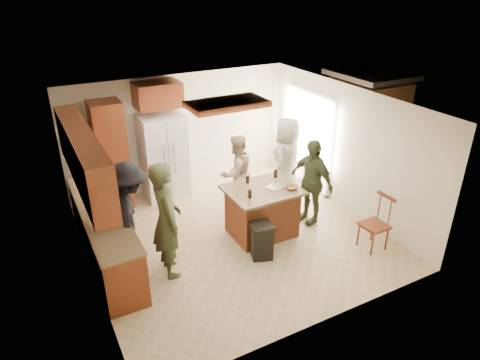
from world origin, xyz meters
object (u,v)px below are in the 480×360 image
person_side_right (311,181)px  person_counter (131,215)px  person_behind_right (287,161)px  trash_bin (262,240)px  refrigerator (164,157)px  spindle_chair (375,225)px  person_behind_left (236,173)px  person_front_left (167,220)px  kitchen_island (262,211)px

person_side_right → person_counter: size_ratio=0.94×
person_behind_right → trash_bin: size_ratio=2.88×
refrigerator → spindle_chair: bearing=-54.8°
person_behind_left → person_side_right: bearing=120.0°
refrigerator → spindle_chair: (2.54, -3.60, -0.45)m
person_front_left → refrigerator: 2.69m
kitchen_island → refrigerator: bearing=114.5°
person_behind_right → trash_bin: person_behind_right is taller
person_behind_left → person_behind_right: 1.09m
trash_bin → person_counter: bearing=155.8°
person_counter → person_side_right: bearing=-84.9°
person_side_right → trash_bin: person_side_right is taller
person_counter → trash_bin: (1.93, -0.87, -0.58)m
person_front_left → trash_bin: 1.67m
kitchen_island → spindle_chair: 1.98m
trash_bin → spindle_chair: 1.99m
person_behind_left → refrigerator: (-1.09, 1.21, 0.11)m
person_behind_left → person_behind_right: bearing=157.5°
person_behind_right → kitchen_island: (-1.11, -0.90, -0.43)m
person_behind_left → person_counter: bearing=7.2°
person_front_left → kitchen_island: 1.95m
person_counter → spindle_chair: person_counter is taller
refrigerator → kitchen_island: (1.04, -2.30, -0.43)m
person_behind_right → person_counter: 3.47m
person_front_left → trash_bin: (1.50, -0.35, -0.64)m
person_front_left → person_side_right: 2.94m
person_behind_right → person_counter: (-3.41, -0.64, -0.01)m
kitchen_island → person_front_left: bearing=-171.9°
person_behind_left → spindle_chair: size_ratio=1.58×
trash_bin → spindle_chair: bearing=-20.2°
trash_bin → person_side_right: bearing=22.8°
refrigerator → person_behind_right: bearing=-32.9°
refrigerator → person_side_right: bearing=-47.8°
person_behind_right → person_counter: size_ratio=1.01×
person_side_right → refrigerator: refrigerator is taller
person_front_left → refrigerator: size_ratio=1.07×
person_behind_right → person_counter: person_behind_right is taller
person_side_right → refrigerator: 3.12m
person_counter → trash_bin: size_ratio=2.84×
person_front_left → spindle_chair: (3.37, -1.04, -0.51)m
person_front_left → person_side_right: bearing=-79.8°
person_behind_right → kitchen_island: 1.49m
trash_bin → spindle_chair: size_ratio=0.63×
person_counter → spindle_chair: (3.79, -1.55, -0.44)m
person_behind_left → person_counter: 2.48m
person_behind_right → person_behind_left: bearing=-43.7°
person_behind_right → person_front_left: bearing=-12.4°
person_behind_right → refrigerator: bearing=-66.6°
person_behind_left → refrigerator: refrigerator is taller
spindle_chair → person_behind_left: bearing=121.3°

